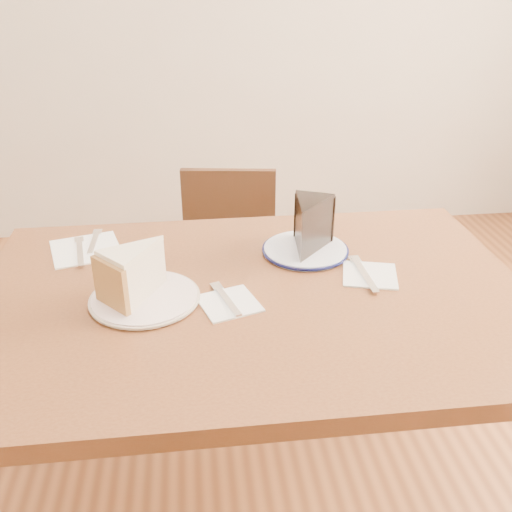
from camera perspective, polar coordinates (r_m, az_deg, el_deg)
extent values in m
cube|color=#472513|center=(1.25, -0.14, -4.31)|extent=(1.20, 0.80, 0.04)
cylinder|color=#33190F|center=(1.78, -19.26, -9.72)|extent=(0.06, 0.06, 0.71)
cylinder|color=#33190F|center=(1.86, 15.53, -7.50)|extent=(0.06, 0.06, 0.71)
cube|color=black|center=(1.93, -2.92, -3.21)|extent=(0.43, 0.43, 0.04)
cylinder|color=black|center=(2.17, 1.77, -5.95)|extent=(0.03, 0.03, 0.39)
cylinder|color=black|center=(2.19, -6.72, -5.80)|extent=(0.03, 0.03, 0.39)
cylinder|color=black|center=(1.91, 1.81, -11.25)|extent=(0.03, 0.03, 0.39)
cylinder|color=black|center=(1.93, -7.95, -11.02)|extent=(0.03, 0.03, 0.39)
cube|color=black|center=(1.99, -2.71, 3.98)|extent=(0.32, 0.07, 0.34)
cylinder|color=silver|center=(1.22, -11.05, -4.16)|extent=(0.22, 0.22, 0.01)
cylinder|color=white|center=(1.40, 4.94, 0.61)|extent=(0.20, 0.20, 0.01)
cube|color=white|center=(1.19, -2.72, -4.75)|extent=(0.14, 0.14, 0.00)
cube|color=white|center=(1.32, 11.31, -1.86)|extent=(0.15, 0.15, 0.00)
cube|color=white|center=(1.47, -16.64, 0.65)|extent=(0.20, 0.20, 0.00)
cube|color=silver|center=(1.20, -3.00, -4.29)|extent=(0.05, 0.14, 0.00)
cube|color=silver|center=(1.31, 10.76, -1.74)|extent=(0.02, 0.17, 0.00)
cube|color=silver|center=(1.50, -15.89, 1.40)|extent=(0.02, 0.14, 0.00)
cube|color=silver|center=(1.46, -17.19, 0.45)|extent=(0.04, 0.16, 0.00)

